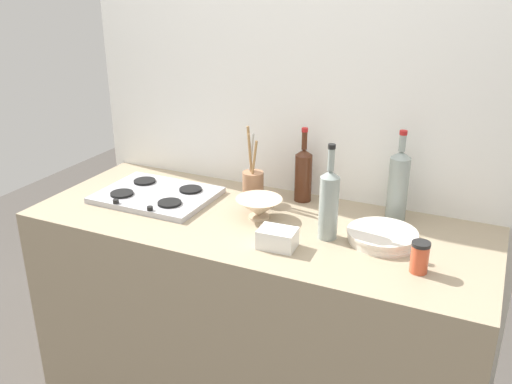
{
  "coord_description": "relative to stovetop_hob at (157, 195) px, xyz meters",
  "views": [
    {
      "loc": [
        0.83,
        -1.78,
        1.82
      ],
      "look_at": [
        0.0,
        0.0,
        1.02
      ],
      "focal_mm": 39.09,
      "sensor_mm": 36.0,
      "label": 1
    }
  ],
  "objects": [
    {
      "name": "backsplash_panel",
      "position": [
        0.48,
        0.35,
        0.31
      ],
      "size": [
        1.9,
        0.06,
        2.45
      ],
      "primitive_type": "cube",
      "color": "white",
      "rests_on": "ground"
    },
    {
      "name": "counter_block",
      "position": [
        0.48,
        -0.03,
        -0.46
      ],
      "size": [
        1.8,
        0.7,
        0.9
      ],
      "primitive_type": "cube",
      "color": "tan",
      "rests_on": "ground"
    },
    {
      "name": "mixing_bowl",
      "position": [
        0.48,
        -0.0,
        0.03
      ],
      "size": [
        0.18,
        0.18,
        0.08
      ],
      "color": "beige",
      "rests_on": "counter_block"
    },
    {
      "name": "utensil_crock",
      "position": [
        0.38,
        0.15,
        0.06
      ],
      "size": [
        0.09,
        0.09,
        0.32
      ],
      "color": "#996B4C",
      "rests_on": "counter_block"
    },
    {
      "name": "plate_stack",
      "position": [
        0.97,
        0.0,
        0.01
      ],
      "size": [
        0.26,
        0.26,
        0.04
      ],
      "color": "silver",
      "rests_on": "counter_block"
    },
    {
      "name": "stovetop_hob",
      "position": [
        0.0,
        0.0,
        0.0
      ],
      "size": [
        0.48,
        0.36,
        0.04
      ],
      "color": "#B2B2B7",
      "rests_on": "counter_block"
    },
    {
      "name": "butter_dish",
      "position": [
        0.64,
        -0.2,
        0.02
      ],
      "size": [
        0.14,
        0.1,
        0.07
      ],
      "primitive_type": "cube",
      "rotation": [
        0.0,
        0.0,
        0.06
      ],
      "color": "white",
      "rests_on": "counter_block"
    },
    {
      "name": "wine_bottle_mid_right",
      "position": [
        0.57,
        0.24,
        0.11
      ],
      "size": [
        0.07,
        0.07,
        0.32
      ],
      "color": "#472314",
      "rests_on": "counter_block"
    },
    {
      "name": "wine_bottle_mid_left",
      "position": [
        0.97,
        0.22,
        0.13
      ],
      "size": [
        0.08,
        0.08,
        0.36
      ],
      "color": "gray",
      "rests_on": "counter_block"
    },
    {
      "name": "wine_bottle_leftmost",
      "position": [
        0.78,
        -0.05,
        0.12
      ],
      "size": [
        0.07,
        0.07,
        0.36
      ],
      "color": "gray",
      "rests_on": "counter_block"
    },
    {
      "name": "condiment_jar_front",
      "position": [
        1.12,
        -0.16,
        0.04
      ],
      "size": [
        0.06,
        0.06,
        0.11
      ],
      "color": "#C64C2D",
      "rests_on": "counter_block"
    }
  ]
}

